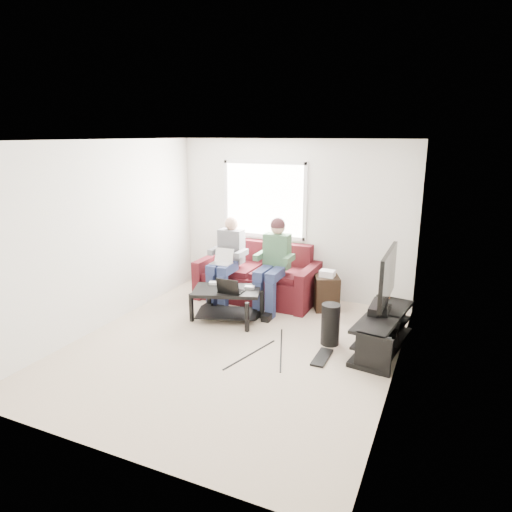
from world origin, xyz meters
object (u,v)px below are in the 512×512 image
object	(u,v)px
sofa	(258,279)
tv_stand	(382,333)
coffee_table	(227,297)
tv	(387,277)
end_table	(327,292)
subwoofer	(330,324)

from	to	relation	value
sofa	tv_stand	world-z (taller)	sofa
coffee_table	tv_stand	world-z (taller)	coffee_table
tv	end_table	size ratio (longest dim) A/B	1.72
sofa	end_table	world-z (taller)	sofa
sofa	tv_stand	bearing A→B (deg)	-26.12
coffee_table	subwoofer	xyz separation A→B (m)	(1.60, -0.17, -0.08)
subwoofer	end_table	bearing A→B (deg)	107.71
sofa	subwoofer	xyz separation A→B (m)	(1.55, -1.21, -0.06)
subwoofer	tv_stand	bearing A→B (deg)	12.00
coffee_table	end_table	bearing A→B (deg)	38.93
coffee_table	tv	xyz separation A→B (m)	(2.24, 0.07, 0.57)
coffee_table	tv_stand	distance (m)	2.25
subwoofer	end_table	size ratio (longest dim) A/B	0.86
tv_stand	subwoofer	size ratio (longest dim) A/B	2.66
tv	subwoofer	xyz separation A→B (m)	(-0.64, -0.24, -0.65)
end_table	tv_stand	bearing A→B (deg)	-45.34
sofa	end_table	distance (m)	1.18
end_table	subwoofer	bearing A→B (deg)	-72.29
tv	coffee_table	bearing A→B (deg)	-178.28
coffee_table	subwoofer	world-z (taller)	subwoofer
sofa	tv_stand	size ratio (longest dim) A/B	1.33
tv_stand	tv	xyz separation A→B (m)	(-0.00, 0.10, 0.72)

